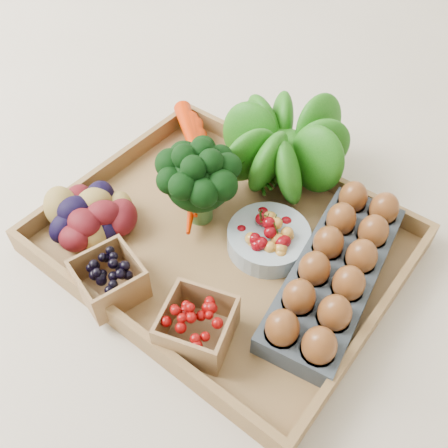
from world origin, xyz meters
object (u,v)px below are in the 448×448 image
Objects in this scene: egg_carton at (334,276)px; tray at (224,244)px; cherry_bowl at (268,239)px; broccoli at (199,194)px.

tray is at bearing -177.10° from egg_carton.
broccoli is at bearing -171.94° from cherry_bowl.
egg_carton is (0.25, 0.02, -0.04)m from broccoli.
broccoli is 0.14m from cherry_bowl.
tray is at bearing -15.82° from broccoli.
cherry_bowl is 0.40× the size of egg_carton.
tray is 0.19m from egg_carton.
egg_carton reaches higher than cherry_bowl.
egg_carton is at bearing 11.91° from tray.
egg_carton is (0.19, 0.04, 0.03)m from tray.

